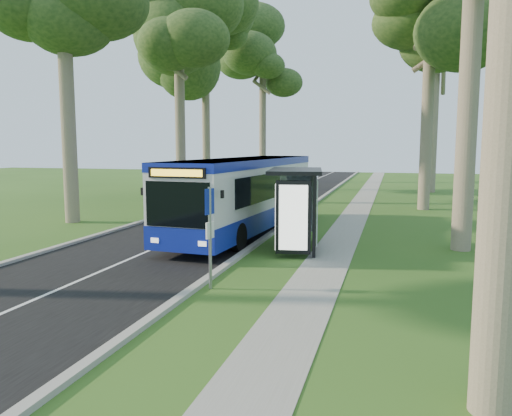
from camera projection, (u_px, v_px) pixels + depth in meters
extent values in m
plane|color=#2D541A|center=(213.00, 276.00, 14.69)|extent=(120.00, 120.00, 0.00)
cube|color=black|center=(217.00, 222.00, 25.17)|extent=(7.00, 100.00, 0.02)
cube|color=#9E9B93|center=(285.00, 224.00, 24.24)|extent=(0.25, 100.00, 0.12)
cube|color=#9E9B93|center=(154.00, 218.00, 26.09)|extent=(0.25, 100.00, 0.12)
cube|color=white|center=(217.00, 221.00, 25.17)|extent=(0.12, 100.00, 0.00)
cube|color=gray|center=(347.00, 227.00, 23.45)|extent=(1.50, 100.00, 0.02)
cube|color=silver|center=(246.00, 192.00, 21.81)|extent=(3.47, 12.43, 2.92)
cube|color=navy|center=(246.00, 216.00, 21.94)|extent=(3.50, 12.46, 0.82)
cube|color=navy|center=(246.00, 162.00, 21.65)|extent=(3.50, 12.46, 0.33)
cube|color=black|center=(190.00, 205.00, 15.91)|extent=(2.30, 0.22, 1.48)
cube|color=yellow|center=(189.00, 173.00, 15.74)|extent=(1.84, 0.16, 0.23)
cube|color=black|center=(192.00, 249.00, 16.15)|extent=(2.46, 0.30, 0.31)
cylinder|color=black|center=(187.00, 234.00, 18.66)|extent=(0.36, 1.08, 1.06)
cylinder|color=black|center=(246.00, 237.00, 18.04)|extent=(0.36, 1.08, 1.06)
cylinder|color=black|center=(244.00, 210.00, 25.70)|extent=(0.36, 1.08, 1.06)
cylinder|color=black|center=(288.00, 212.00, 25.09)|extent=(0.36, 1.08, 1.06)
cylinder|color=gray|center=(210.00, 238.00, 13.26)|extent=(0.09, 0.09, 2.75)
cube|color=#0D2094|center=(210.00, 202.00, 13.13)|extent=(0.13, 0.38, 0.68)
cylinder|color=yellow|center=(208.00, 195.00, 13.12)|extent=(0.07, 0.24, 0.24)
cube|color=white|center=(210.00, 230.00, 13.23)|extent=(0.13, 0.33, 0.44)
cube|color=black|center=(308.00, 217.00, 16.83)|extent=(0.13, 0.13, 2.84)
cube|color=black|center=(320.00, 207.00, 19.61)|extent=(0.13, 0.13, 2.84)
cube|color=black|center=(296.00, 171.00, 18.22)|extent=(2.37, 3.70, 0.14)
cube|color=silver|center=(317.00, 209.00, 18.18)|extent=(0.48, 2.87, 2.27)
cube|color=black|center=(286.00, 217.00, 16.89)|extent=(1.21, 0.36, 2.50)
cube|color=white|center=(286.00, 218.00, 16.81)|extent=(0.96, 0.17, 2.21)
cube|color=black|center=(306.00, 234.00, 18.75)|extent=(0.73, 2.08, 0.07)
cylinder|color=black|center=(298.00, 230.00, 20.49)|extent=(0.45, 0.45, 0.80)
cylinder|color=black|center=(298.00, 219.00, 20.44)|extent=(0.48, 0.48, 0.04)
imported|color=white|center=(195.00, 189.00, 34.27)|extent=(2.40, 5.13, 1.70)
imported|color=#ADAFB5|center=(250.00, 179.00, 47.17)|extent=(3.08, 4.66, 1.45)
cylinder|color=#7A6B56|center=(67.00, 97.00, 24.35)|extent=(0.71, 0.71, 12.34)
cylinder|color=#7A6B56|center=(180.00, 119.00, 33.58)|extent=(0.68, 0.68, 11.24)
ellipsoid|color=#214018|center=(178.00, 28.00, 32.84)|extent=(5.20, 5.20, 7.70)
cylinder|color=#7A6B56|center=(206.00, 124.00, 43.66)|extent=(0.69, 0.69, 11.43)
ellipsoid|color=#214018|center=(205.00, 53.00, 42.91)|extent=(5.20, 5.20, 7.84)
cylinder|color=#7A6B56|center=(263.00, 122.00, 52.49)|extent=(0.72, 0.72, 12.51)
ellipsoid|color=#214018|center=(263.00, 58.00, 51.67)|extent=(5.20, 5.20, 8.58)
cylinder|color=#7A6B56|center=(512.00, 62.00, 6.61)|extent=(0.64, 0.64, 9.85)
cylinder|color=#7A6B56|center=(469.00, 80.00, 17.67)|extent=(0.71, 0.71, 12.31)
cylinder|color=#7A6B56|center=(427.00, 114.00, 29.39)|extent=(0.68, 0.68, 11.31)
ellipsoid|color=#214018|center=(432.00, 9.00, 28.65)|extent=(5.20, 5.20, 7.76)
cylinder|color=#7A6B56|center=(434.00, 123.00, 40.55)|extent=(0.68, 0.68, 11.24)
ellipsoid|color=#214018|center=(437.00, 48.00, 39.81)|extent=(5.20, 5.20, 7.71)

